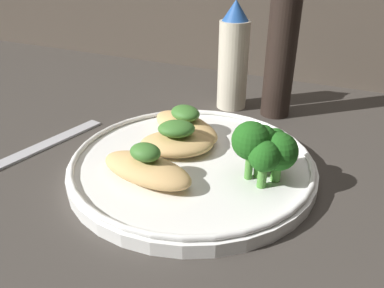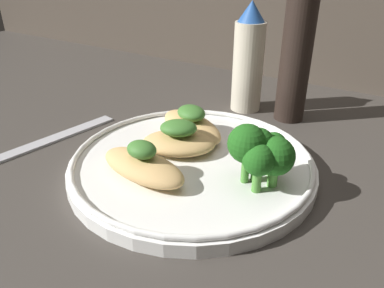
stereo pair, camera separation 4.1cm
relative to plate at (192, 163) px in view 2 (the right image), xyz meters
The scene contains 9 objects.
ground_plane 1.49cm from the plate, ahead, with size 180.00×180.00×1.00cm, color #3D3833.
plate is the anchor object (origin of this frame).
grilled_meat_front 6.32cm from the plate, 113.24° to the right, with size 10.88×5.78×4.03cm.
grilled_meat_middle 3.14cm from the plate, 158.63° to the left, with size 10.07×8.88×3.79cm.
grilled_meat_back 6.79cm from the plate, 123.00° to the left, with size 12.14×9.66×3.70cm.
broccoli_bunch 9.05cm from the plate, ahead, with size 6.45×6.49×6.24cm.
sauce_bottle 21.20cm from the plate, 98.02° to the left, with size 4.50×4.50×15.95cm.
pepper_grinder 21.89cm from the plate, 78.22° to the left, with size 4.19×4.19×19.51cm.
fork 19.52cm from the plate, behind, with size 4.54×17.08×0.60cm.
Camera 2 is at (19.17, -30.34, 22.39)cm, focal length 35.00 mm.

